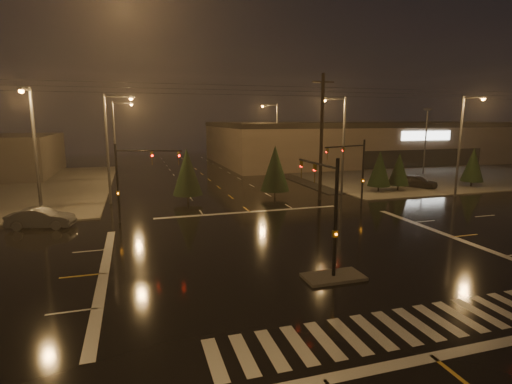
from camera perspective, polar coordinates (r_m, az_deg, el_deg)
The scene contains 25 objects.
ground at distance 24.07m, azimuth 6.50°, elevation -8.62°, with size 140.00×140.00×0.00m, color black.
sidewalk_ne at distance 64.65m, azimuth 20.50°, elevation 2.87°, with size 36.00×36.00×0.12m, color #484640.
median_island at distance 20.68m, azimuth 11.00°, elevation -11.80°, with size 3.00×1.60×0.15m, color #484640.
crosswalk at distance 16.90m, azimuth 19.33°, elevation -17.80°, with size 15.00×2.60×0.01m, color beige.
stop_bar_near at distance 15.56m, azimuth 23.96°, elevation -20.74°, with size 16.00×0.50×0.01m, color beige.
stop_bar_far at distance 34.04m, azimuth -0.88°, elevation -2.86°, with size 16.00×0.50×0.01m, color beige.
parking_lot at distance 66.31m, azimuth 24.98°, elevation 2.71°, with size 50.00×24.00×0.08m, color black.
retail_building at distance 80.20m, azimuth 16.58°, elevation 7.16°, with size 60.20×28.30×7.20m.
signal_mast_median at distance 20.40m, azimuth 10.14°, elevation -1.27°, with size 0.25×4.59×6.00m.
signal_mast_ne at distance 36.39m, azimuth 14.04°, elevation 3.75°, with size 4.84×1.86×6.00m.
signal_mast_nw at distance 31.22m, azimuth -17.45°, elevation 2.52°, with size 4.84×1.86×6.00m.
streetlight_1 at distance 38.93m, azimuth -20.08°, elevation 6.82°, with size 2.77×0.32×10.00m.
streetlight_2 at distance 54.90m, azimuth -19.26°, elevation 7.74°, with size 2.77×0.32×10.00m.
streetlight_3 at distance 42.13m, azimuth 12.03°, elevation 7.45°, with size 2.77×0.32×10.00m.
streetlight_4 at distance 60.40m, azimuth 2.74°, elevation 8.50°, with size 2.77×0.32×10.00m.
streetlight_5 at distance 32.79m, azimuth -29.12°, elevation 5.58°, with size 0.32×2.77×10.00m.
streetlight_6 at distance 44.73m, azimuth 27.42°, elevation 6.68°, with size 0.32×2.77×10.00m.
utility_pole_1 at distance 38.87m, azimuth 9.34°, elevation 7.79°, with size 2.20×0.32×12.00m.
conifer_0 at distance 44.74m, azimuth 17.24°, elevation 3.25°, with size 2.43×2.43×4.50m.
conifer_1 at distance 46.05m, azimuth 19.76°, elevation 3.13°, with size 2.26×2.26×4.23m.
conifer_2 at distance 52.31m, azimuth 28.59°, elevation 3.46°, with size 2.48×2.48×4.57m.
conifer_3 at distance 38.20m, azimuth -9.80°, elevation 2.86°, with size 2.81×2.81×5.10m.
conifer_4 at distance 39.89m, azimuth 2.73°, elevation 3.42°, with size 2.90×2.90×5.23m.
car_parked at distance 49.29m, azimuth 22.00°, elevation 1.42°, with size 1.79×4.45×1.52m, color black.
car_crossing at distance 32.85m, azimuth -28.39°, elevation -3.30°, with size 1.58×4.53×1.49m, color #525559.
Camera 1 is at (-9.18, -20.82, 7.84)m, focal length 28.00 mm.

